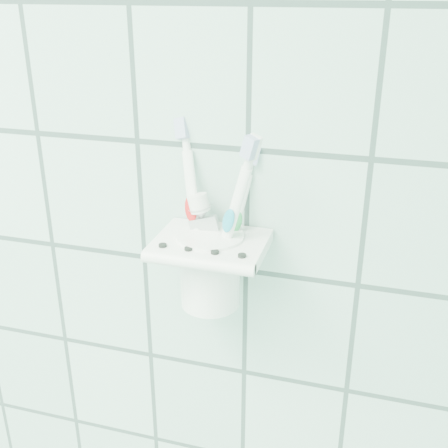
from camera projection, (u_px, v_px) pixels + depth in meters
name	position (u px, v px, depth m)	size (l,w,h in m)	color
holder_bracket	(211.00, 246.00, 0.63)	(0.12, 0.10, 0.04)	white
cup	(210.00, 267.00, 0.65)	(0.08, 0.08, 0.09)	white
toothbrush_pink	(202.00, 217.00, 0.61)	(0.05, 0.07, 0.21)	white
toothbrush_blue	(216.00, 226.00, 0.63)	(0.04, 0.05, 0.18)	white
toothbrush_orange	(209.00, 213.00, 0.63)	(0.06, 0.03, 0.21)	white
toothpaste_tube	(221.00, 239.00, 0.64)	(0.06, 0.03, 0.13)	silver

